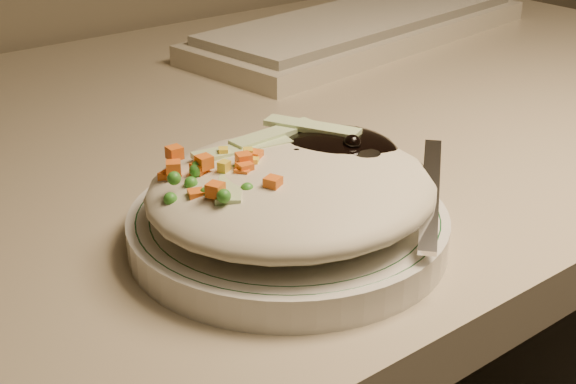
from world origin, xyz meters
TOP-DOWN VIEW (x-y plane):
  - desk at (0.00, 1.38)m, footprint 1.40×0.70m
  - plate at (-0.05, 1.16)m, footprint 0.21×0.21m
  - plate_rim at (-0.05, 1.16)m, footprint 0.20×0.20m
  - meal at (-0.05, 1.16)m, footprint 0.20×0.19m
  - keyboard at (0.34, 1.51)m, footprint 0.49×0.23m

SIDE VIEW (x-z plane):
  - desk at x=0.00m, z-range 0.17..0.91m
  - plate at x=-0.05m, z-range 0.74..0.76m
  - keyboard at x=0.34m, z-range 0.74..0.77m
  - plate_rim at x=-0.05m, z-range 0.76..0.76m
  - meal at x=-0.05m, z-range 0.76..0.81m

